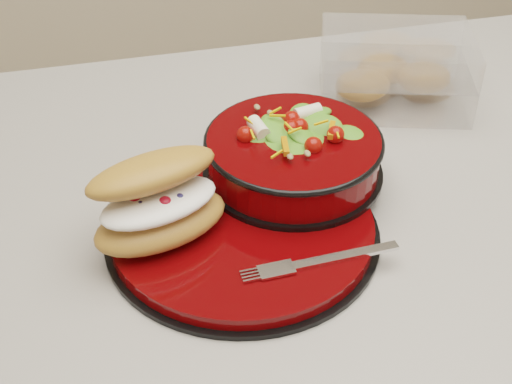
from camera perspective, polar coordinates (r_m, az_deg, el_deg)
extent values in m
cube|color=#A29D95|center=(0.91, 14.98, 1.31)|extent=(1.24, 0.74, 0.04)
cylinder|color=black|center=(0.76, -1.09, -3.32)|extent=(0.29, 0.29, 0.01)
cylinder|color=#570303|center=(0.76, -1.10, -2.75)|extent=(0.28, 0.28, 0.01)
torus|color=black|center=(0.75, -0.18, -2.88)|extent=(0.16, 0.16, 0.01)
cylinder|color=black|center=(0.82, 2.94, 1.63)|extent=(0.21, 0.21, 0.01)
cylinder|color=#570303|center=(0.80, 2.99, 3.07)|extent=(0.19, 0.19, 0.04)
torus|color=black|center=(0.79, 3.03, 4.14)|extent=(0.20, 0.20, 0.01)
ellipsoid|color=#438324|center=(0.80, 3.02, 3.72)|extent=(0.16, 0.16, 0.07)
sphere|color=#B50E07|center=(0.79, 5.94, 6.40)|extent=(0.02, 0.02, 0.02)
sphere|color=#B50E07|center=(0.81, 3.77, 7.48)|extent=(0.02, 0.02, 0.02)
sphere|color=#B50E07|center=(0.80, 0.99, 7.14)|extent=(0.02, 0.02, 0.02)
sphere|color=#B50E07|center=(0.77, 0.21, 5.66)|extent=(0.02, 0.02, 0.02)
sphere|color=#B50E07|center=(0.74, 2.39, 4.47)|extent=(0.02, 0.02, 0.02)
sphere|color=#B50E07|center=(0.75, 5.34, 4.87)|extent=(0.02, 0.02, 0.02)
cylinder|color=silver|center=(0.81, 4.21, 7.51)|extent=(0.03, 0.03, 0.02)
cylinder|color=silver|center=(0.78, 0.20, 6.32)|extent=(0.04, 0.03, 0.02)
cube|color=orange|center=(0.75, 2.39, 4.88)|extent=(0.03, 0.03, 0.01)
cube|color=orange|center=(0.78, 6.15, 6.12)|extent=(0.03, 0.02, 0.01)
ellipsoid|color=#CA7F3D|center=(0.73, -7.60, -2.37)|extent=(0.16, 0.12, 0.04)
ellipsoid|color=white|center=(0.71, -7.77, -0.84)|extent=(0.14, 0.10, 0.02)
ellipsoid|color=#CA7F3D|center=(0.71, -8.13, 1.59)|extent=(0.15, 0.11, 0.03)
sphere|color=#A90C17|center=(0.71, -9.59, -0.73)|extent=(0.02, 0.02, 0.02)
sphere|color=#A90C17|center=(0.70, -7.28, -0.89)|extent=(0.02, 0.02, 0.02)
sphere|color=#191947|center=(0.71, -8.52, -0.26)|extent=(0.01, 0.01, 0.01)
sphere|color=#191947|center=(0.71, -6.86, -0.21)|extent=(0.01, 0.01, 0.01)
sphere|color=#191947|center=(0.70, -7.76, -0.66)|extent=(0.01, 0.01, 0.01)
sphere|color=#191947|center=(0.70, -6.11, -0.51)|extent=(0.01, 0.01, 0.01)
sphere|color=#191947|center=(0.70, -9.19, -1.08)|extent=(0.01, 0.01, 0.01)
sphere|color=#191947|center=(0.72, -6.64, 0.23)|extent=(0.01, 0.01, 0.01)
cube|color=silver|center=(0.71, 7.06, -5.11)|extent=(0.12, 0.02, 0.00)
cube|color=silver|center=(0.69, 1.64, -6.24)|extent=(0.04, 0.02, 0.00)
cube|color=white|center=(1.00, 10.91, 8.48)|extent=(0.23, 0.20, 0.05)
cube|color=white|center=(0.98, 11.24, 10.90)|extent=(0.23, 0.20, 0.04)
ellipsoid|color=#CA7F3D|center=(0.98, 8.52, 8.43)|extent=(0.08, 0.06, 0.04)
ellipsoid|color=#CA7F3D|center=(1.02, 13.27, 8.90)|extent=(0.08, 0.06, 0.04)
ellipsoid|color=#CA7F3D|center=(1.03, 10.15, 9.64)|extent=(0.08, 0.06, 0.04)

